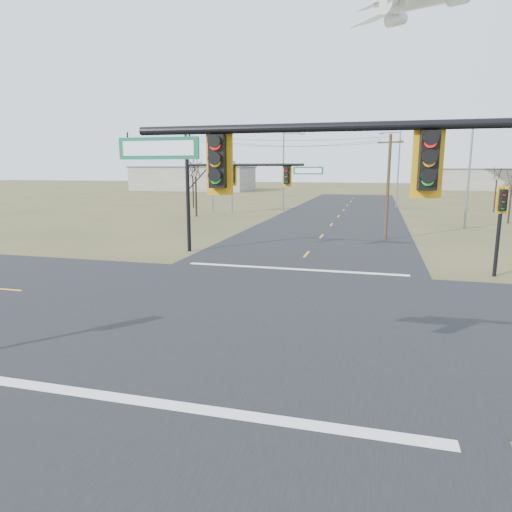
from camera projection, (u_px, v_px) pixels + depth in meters
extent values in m
plane|color=brown|center=(260.00, 311.00, 17.61)|extent=(320.00, 320.00, 0.00)
cube|color=black|center=(260.00, 310.00, 17.61)|extent=(160.00, 14.00, 0.02)
cube|color=black|center=(260.00, 310.00, 17.61)|extent=(14.00, 160.00, 0.02)
cube|color=silver|center=(178.00, 406.00, 10.49)|extent=(12.00, 0.40, 0.01)
cube|color=silver|center=(294.00, 269.00, 24.73)|extent=(12.00, 0.40, 0.01)
cylinder|color=black|center=(382.00, 126.00, 8.26)|extent=(9.68, 0.17, 0.17)
cube|color=#0D5D3B|center=(158.00, 148.00, 9.45)|extent=(1.80, 0.05, 0.45)
cylinder|color=black|center=(188.00, 204.00, 29.62)|extent=(0.25, 0.25, 6.21)
cylinder|color=black|center=(244.00, 165.00, 28.19)|extent=(7.54, 0.16, 0.16)
cube|color=#0D5D3B|center=(308.00, 171.00, 27.24)|extent=(1.80, 0.05, 0.45)
cylinder|color=black|center=(498.00, 233.00, 22.80)|extent=(0.19, 0.19, 4.40)
cylinder|color=#44321D|center=(388.00, 188.00, 34.30)|extent=(0.23, 0.23, 7.89)
cube|color=#44321D|center=(390.00, 142.00, 33.67)|extent=(1.85, 0.78, 0.12)
cylinder|color=#44321D|center=(187.00, 178.00, 46.12)|extent=(0.25, 0.25, 8.82)
cube|color=#44321D|center=(186.00, 139.00, 45.39)|extent=(2.16, 0.24, 0.12)
cylinder|color=slate|center=(212.00, 187.00, 55.67)|extent=(0.17, 0.17, 6.22)
cylinder|color=slate|center=(232.00, 187.00, 55.05)|extent=(0.17, 0.17, 6.22)
cube|color=#0D5D3B|center=(222.00, 170.00, 54.97)|extent=(3.08, 1.38, 2.07)
cylinder|color=slate|center=(469.00, 175.00, 40.51)|extent=(0.19, 0.19, 9.61)
cylinder|color=slate|center=(459.00, 122.00, 39.93)|extent=(2.31, 0.12, 0.12)
cube|color=slate|center=(445.00, 123.00, 40.24)|extent=(0.58, 0.41, 0.17)
cylinder|color=slate|center=(398.00, 170.00, 62.06)|extent=(0.21, 0.21, 10.29)
cylinder|color=slate|center=(391.00, 133.00, 61.44)|extent=(2.47, 0.12, 0.12)
cube|color=slate|center=(381.00, 134.00, 61.77)|extent=(0.61, 0.40, 0.19)
cylinder|color=slate|center=(283.00, 172.00, 56.97)|extent=(0.20, 0.20, 9.79)
cylinder|color=slate|center=(293.00, 133.00, 55.78)|extent=(2.35, 0.12, 0.12)
cube|color=slate|center=(303.00, 134.00, 55.50)|extent=(0.57, 0.32, 0.18)
cylinder|color=black|center=(196.00, 197.00, 51.43)|extent=(0.22, 0.22, 4.49)
cylinder|color=black|center=(193.00, 192.00, 62.65)|extent=(0.20, 0.20, 4.42)
cylinder|color=black|center=(510.00, 207.00, 44.82)|extent=(0.18, 0.18, 3.38)
cylinder|color=black|center=(495.00, 196.00, 56.18)|extent=(0.17, 0.17, 3.93)
cube|color=#A29D90|center=(194.00, 179.00, 112.57)|extent=(28.00, 14.00, 5.50)
cube|color=#A29D90|center=(463.00, 180.00, 115.22)|extent=(20.00, 12.00, 5.00)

